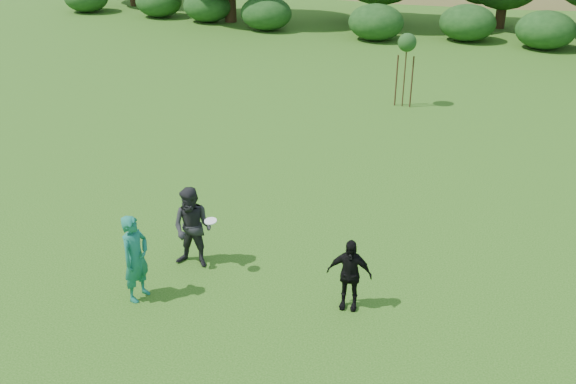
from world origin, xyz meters
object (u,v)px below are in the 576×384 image
(sapling, at_px, (407,45))
(player_grey, at_px, (193,228))
(player_teal, at_px, (136,258))
(player_black, at_px, (349,274))

(sapling, bearing_deg, player_grey, -98.82)
(player_teal, relative_size, player_black, 1.22)
(player_grey, xyz_separation_m, sapling, (2.05, 13.22, 1.46))
(sapling, bearing_deg, player_teal, -99.75)
(player_teal, distance_m, sapling, 15.04)
(player_teal, height_order, player_black, player_teal)
(player_grey, bearing_deg, player_black, -9.13)
(player_grey, distance_m, player_black, 3.73)
(player_grey, relative_size, player_black, 1.22)
(player_teal, bearing_deg, player_black, -66.64)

